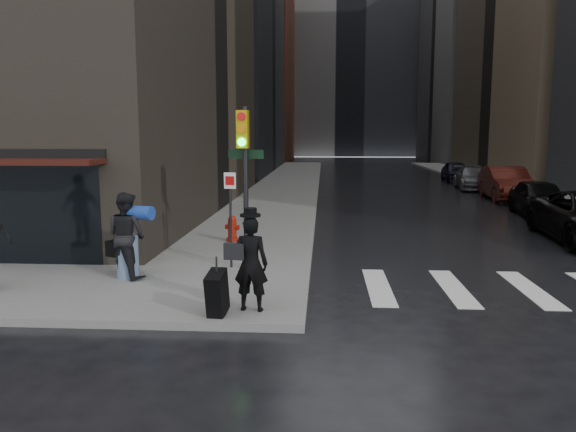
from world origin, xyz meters
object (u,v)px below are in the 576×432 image
at_px(traffic_light, 243,165).
at_px(parked_car_1, 539,198).
at_px(man_overcoat, 244,268).
at_px(fire_hydrant, 232,230).
at_px(parked_car_3, 473,178).
at_px(parked_car_4, 456,171).
at_px(man_jeans, 127,235).
at_px(parked_car_2, 506,183).

relative_size(traffic_light, parked_car_1, 0.86).
bearing_deg(man_overcoat, traffic_light, -76.32).
bearing_deg(man_overcoat, fire_hydrant, -73.33).
distance_m(parked_car_3, parked_car_4, 5.64).
relative_size(man_jeans, parked_car_4, 0.46).
height_order(parked_car_1, parked_car_4, parked_car_1).
height_order(man_jeans, traffic_light, traffic_light).
distance_m(man_overcoat, fire_hydrant, 6.67).
height_order(man_overcoat, man_jeans, man_jeans).
bearing_deg(fire_hydrant, parked_car_1, 31.02).
xyz_separation_m(man_jeans, parked_car_3, (13.21, 22.40, -0.43)).
distance_m(man_jeans, parked_car_3, 26.01).
relative_size(man_jeans, parked_car_3, 0.41).
xyz_separation_m(fire_hydrant, parked_car_4, (11.87, 23.70, 0.21)).
height_order(man_overcoat, traffic_light, traffic_light).
xyz_separation_m(traffic_light, parked_car_4, (11.04, 27.07, -1.86)).
height_order(man_jeans, parked_car_1, man_jeans).
bearing_deg(parked_car_3, man_jeans, -115.69).
height_order(man_overcoat, parked_car_2, man_overcoat).
height_order(man_jeans, parked_car_2, man_jeans).
bearing_deg(fire_hydrant, parked_car_4, 63.39).
distance_m(traffic_light, fire_hydrant, 4.04).
bearing_deg(man_jeans, fire_hydrant, -84.49).
relative_size(traffic_light, parked_car_3, 0.81).
height_order(man_overcoat, parked_car_3, man_overcoat).
relative_size(parked_car_2, parked_car_3, 1.10).
bearing_deg(man_jeans, parked_car_2, -102.74).
distance_m(fire_hydrant, parked_car_2, 17.11).
distance_m(parked_car_1, parked_car_4, 16.91).
bearing_deg(fire_hydrant, man_jeans, -110.29).
relative_size(traffic_light, parked_car_4, 0.91).
bearing_deg(parked_car_1, parked_car_4, 93.85).
relative_size(man_overcoat, parked_car_2, 0.37).
bearing_deg(parked_car_4, man_overcoat, -105.00).
distance_m(man_overcoat, parked_car_2, 21.66).
xyz_separation_m(man_jeans, parked_car_2, (13.35, 16.77, -0.26)).
xyz_separation_m(parked_car_1, parked_car_2, (0.45, 5.63, 0.10)).
bearing_deg(parked_car_3, man_overcoat, -107.95).
height_order(fire_hydrant, parked_car_2, parked_car_2).
height_order(fire_hydrant, parked_car_4, parked_car_4).
xyz_separation_m(traffic_light, parked_car_2, (10.92, 15.80, -1.73)).
relative_size(parked_car_3, parked_car_4, 1.12).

